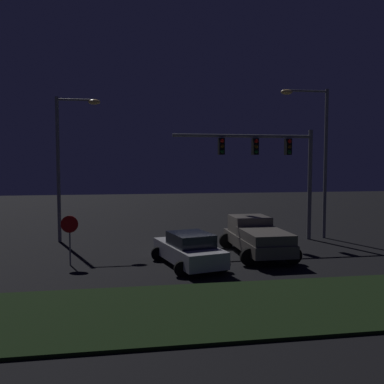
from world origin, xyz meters
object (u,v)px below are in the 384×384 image
(stop_sign, at_px, (70,231))
(street_lamp_left, at_px, (67,152))
(traffic_signal_gantry, at_px, (271,157))
(street_lamp_right, at_px, (317,145))
(pickup_truck, at_px, (256,235))
(car_sedan, at_px, (189,250))

(stop_sign, bearing_deg, street_lamp_left, 98.13)
(street_lamp_left, bearing_deg, stop_sign, -81.87)
(street_lamp_left, bearing_deg, traffic_signal_gantry, -7.63)
(stop_sign, bearing_deg, street_lamp_right, 18.06)
(pickup_truck, height_order, car_sedan, pickup_truck)
(traffic_signal_gantry, height_order, street_lamp_right, street_lamp_right)
(street_lamp_right, distance_m, stop_sign, 15.08)
(street_lamp_left, distance_m, street_lamp_right, 14.70)
(street_lamp_left, bearing_deg, pickup_truck, -27.59)
(traffic_signal_gantry, xyz_separation_m, street_lamp_right, (2.97, 0.29, 0.70))
(car_sedan, relative_size, traffic_signal_gantry, 0.57)
(car_sedan, height_order, street_lamp_right, street_lamp_right)
(pickup_truck, distance_m, car_sedan, 4.03)
(street_lamp_right, bearing_deg, traffic_signal_gantry, -174.39)
(pickup_truck, relative_size, traffic_signal_gantry, 0.65)
(car_sedan, bearing_deg, pickup_truck, -78.64)
(street_lamp_left, height_order, street_lamp_right, street_lamp_right)
(street_lamp_left, height_order, stop_sign, street_lamp_left)
(traffic_signal_gantry, height_order, stop_sign, traffic_signal_gantry)
(car_sedan, relative_size, street_lamp_right, 0.53)
(car_sedan, distance_m, traffic_signal_gantry, 8.73)
(pickup_truck, height_order, stop_sign, stop_sign)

